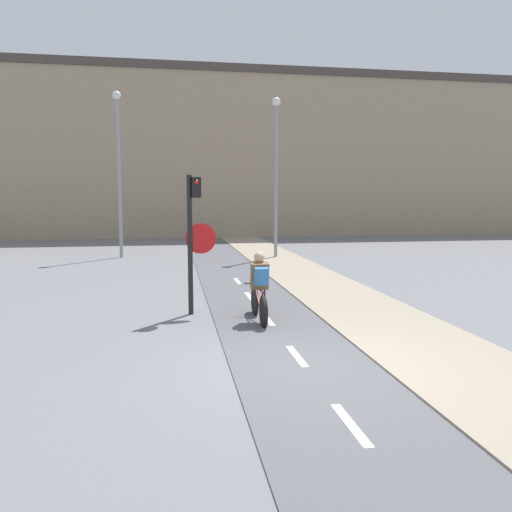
# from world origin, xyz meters

# --- Properties ---
(ground_plane) EXTENTS (120.00, 120.00, 0.00)m
(ground_plane) POSITION_xyz_m (0.00, 0.00, 0.00)
(ground_plane) COLOR slate
(bike_lane) EXTENTS (2.27, 60.00, 0.02)m
(bike_lane) POSITION_xyz_m (0.00, 0.00, 0.01)
(bike_lane) COLOR #56565B
(bike_lane) RESTS_ON ground_plane
(sidewalk_strip) EXTENTS (2.40, 60.00, 0.05)m
(sidewalk_strip) POSITION_xyz_m (2.33, 0.00, 0.03)
(sidewalk_strip) COLOR gray
(sidewalk_strip) RESTS_ON ground_plane
(building_row_background) EXTENTS (60.00, 5.20, 11.01)m
(building_row_background) POSITION_xyz_m (0.00, 27.68, 5.52)
(building_row_background) COLOR gray
(building_row_background) RESTS_ON ground_plane
(traffic_light_pole) EXTENTS (0.67, 0.25, 3.07)m
(traffic_light_pole) POSITION_xyz_m (-1.49, 3.84, 1.91)
(traffic_light_pole) COLOR black
(traffic_light_pole) RESTS_ON ground_plane
(street_lamp_far) EXTENTS (0.36, 0.36, 7.06)m
(street_lamp_far) POSITION_xyz_m (-4.17, 15.16, 4.30)
(street_lamp_far) COLOR gray
(street_lamp_far) RESTS_ON ground_plane
(street_lamp_sidewalk) EXTENTS (0.36, 0.36, 6.77)m
(street_lamp_sidewalk) POSITION_xyz_m (2.44, 13.89, 4.14)
(street_lamp_sidewalk) COLOR gray
(street_lamp_sidewalk) RESTS_ON ground_plane
(cyclist_near) EXTENTS (0.46, 1.71, 1.46)m
(cyclist_near) POSITION_xyz_m (-0.19, 2.94, 0.70)
(cyclist_near) COLOR black
(cyclist_near) RESTS_ON ground_plane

